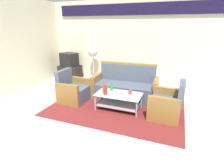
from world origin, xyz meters
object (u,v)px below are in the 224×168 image
(couch, at_px, (125,87))
(pedestal_fan, at_px, (93,54))
(tv_stand, at_px, (70,72))
(armchair_right, at_px, (167,105))
(coffee_table, at_px, (119,99))
(television, at_px, (69,59))
(bottle_green, at_px, (112,87))
(cup, at_px, (130,92))
(bottle_red, at_px, (106,91))
(bottle_brown, at_px, (104,89))
(armchair_left, at_px, (73,91))

(couch, bearing_deg, pedestal_fan, -37.81)
(tv_stand, bearing_deg, armchair_right, -25.53)
(coffee_table, bearing_deg, television, 144.96)
(coffee_table, relative_size, bottle_green, 4.97)
(television, bearing_deg, coffee_table, 160.18)
(cup, height_order, pedestal_fan, pedestal_fan)
(bottle_red, relative_size, bottle_green, 1.16)
(bottle_brown, bearing_deg, coffee_table, 13.61)
(coffee_table, height_order, television, television)
(bottle_red, xyz_separation_m, television, (-2.31, 1.97, 0.25))
(cup, bearing_deg, pedestal_fan, 136.44)
(cup, bearing_deg, coffee_table, -160.70)
(armchair_right, height_order, bottle_brown, armchair_right)
(bottle_green, xyz_separation_m, tv_stand, (-2.34, 1.64, -0.23))
(armchair_left, relative_size, armchair_right, 1.00)
(bottle_green, xyz_separation_m, pedestal_fan, (-1.35, 1.69, 0.52))
(couch, height_order, bottle_green, couch)
(tv_stand, bearing_deg, bottle_red, -40.39)
(couch, relative_size, bottle_brown, 6.35)
(armchair_left, xyz_separation_m, armchair_right, (2.44, -0.00, 0.00))
(coffee_table, distance_m, cup, 0.33)
(cup, relative_size, pedestal_fan, 0.08)
(couch, height_order, tv_stand, couch)
(cup, distance_m, tv_stand, 3.33)
(bottle_brown, relative_size, cup, 2.88)
(cup, height_order, television, television)
(armchair_left, bearing_deg, bottle_brown, 83.59)
(pedestal_fan, bearing_deg, armchair_left, -80.92)
(armchair_left, xyz_separation_m, pedestal_fan, (-0.29, 1.82, 0.73))
(armchair_right, distance_m, bottle_brown, 1.50)
(armchair_right, distance_m, tv_stand, 4.11)
(couch, distance_m, bottle_green, 0.65)
(bottle_red, height_order, television, television)
(television, bearing_deg, bottle_red, 154.78)
(coffee_table, xyz_separation_m, bottle_red, (-0.28, -0.15, 0.24))
(armchair_right, relative_size, bottle_red, 3.32)
(coffee_table, distance_m, pedestal_fan, 2.56)
(armchair_right, relative_size, television, 1.22)
(couch, xyz_separation_m, coffee_table, (0.06, -0.77, -0.04))
(coffee_table, xyz_separation_m, bottle_brown, (-0.35, -0.08, 0.25))
(cup, bearing_deg, television, 148.81)
(coffee_table, bearing_deg, pedestal_fan, 130.73)
(couch, bearing_deg, television, -24.95)
(television, bearing_deg, cup, 164.02)
(coffee_table, xyz_separation_m, bottle_green, (-0.25, 0.17, 0.22))
(bottle_brown, distance_m, pedestal_fan, 2.36)
(coffee_table, bearing_deg, armchair_right, 1.90)
(couch, height_order, pedestal_fan, pedestal_fan)
(armchair_right, height_order, cup, armchair_right)
(bottle_green, xyz_separation_m, television, (-2.34, 1.64, 0.27))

